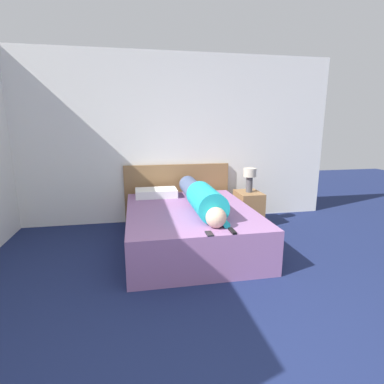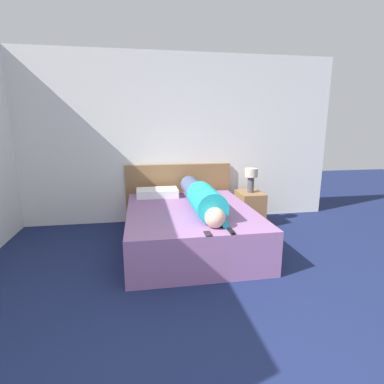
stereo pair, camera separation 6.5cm
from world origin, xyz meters
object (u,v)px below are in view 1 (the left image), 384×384
person_lying (201,197)px  cell_phone (209,234)px  nightstand (248,208)px  table_lamp (250,176)px  pillow_near_headboard (156,193)px  bed (190,227)px  tv_remote (232,231)px

person_lying → cell_phone: size_ratio=13.68×
nightstand → person_lying: person_lying is taller
table_lamp → pillow_near_headboard: (-1.43, 0.05, -0.21)m
nightstand → pillow_near_headboard: (-1.43, 0.05, 0.29)m
table_lamp → bed: bearing=-146.8°
table_lamp → cell_phone: 1.93m
bed → pillow_near_headboard: bearing=116.4°
nightstand → person_lying: (-0.92, -0.72, 0.39)m
bed → tv_remote: tv_remote is taller
table_lamp → person_lying: table_lamp is taller
person_lying → tv_remote: (0.12, -0.88, -0.14)m
person_lying → cell_phone: (-0.11, -0.89, -0.14)m
pillow_near_headboard → tv_remote: 1.77m
person_lying → tv_remote: person_lying is taller
tv_remote → cell_phone: size_ratio=1.15×
nightstand → cell_phone: size_ratio=3.96×
person_lying → tv_remote: bearing=-82.0°
table_lamp → cell_phone: table_lamp is taller
bed → tv_remote: 0.98m
bed → tv_remote: bearing=-73.9°
pillow_near_headboard → table_lamp: bearing=-2.1°
tv_remote → cell_phone: bearing=-177.4°
bed → cell_phone: (0.02, -0.92, 0.25)m
nightstand → person_lying: 1.23m
nightstand → cell_phone: nightstand is taller
nightstand → table_lamp: 0.50m
nightstand → tv_remote: (-0.80, -1.60, 0.25)m
table_lamp → nightstand: bearing=0.0°
person_lying → cell_phone: person_lying is taller
nightstand → cell_phone: (-1.04, -1.61, 0.25)m
pillow_near_headboard → tv_remote: size_ratio=4.00×
bed → cell_phone: 0.95m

